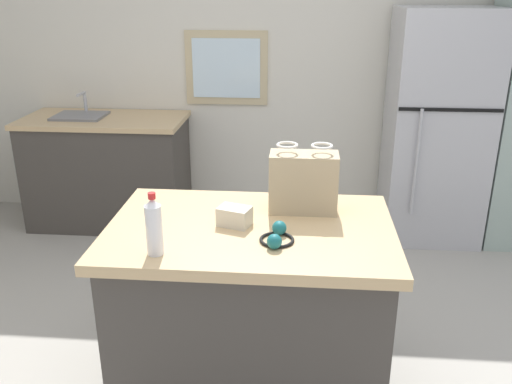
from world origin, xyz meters
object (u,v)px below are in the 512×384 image
at_px(ear_defenders, 277,236).
at_px(small_box, 235,216).
at_px(shopping_bag, 303,182).
at_px(bottle, 154,227).
at_px(kitchen_island, 251,310).
at_px(refrigerator, 437,128).

bearing_deg(ear_defenders, small_box, 142.91).
distance_m(shopping_bag, bottle, 0.78).
xyz_separation_m(shopping_bag, bottle, (-0.59, -0.51, -0.03)).
distance_m(kitchen_island, ear_defenders, 0.51).
xyz_separation_m(refrigerator, ear_defenders, (-1.13, -2.09, 0.03)).
distance_m(refrigerator, shopping_bag, 2.03).
relative_size(shopping_bag, ear_defenders, 1.67).
xyz_separation_m(shopping_bag, small_box, (-0.31, -0.20, -0.10)).
xyz_separation_m(refrigerator, small_box, (-1.33, -1.94, 0.05)).
relative_size(small_box, ear_defenders, 0.72).
bearing_deg(refrigerator, shopping_bag, -120.40).
height_order(kitchen_island, ear_defenders, ear_defenders).
bearing_deg(small_box, refrigerator, 55.62).
height_order(kitchen_island, shopping_bag, shopping_bag).
bearing_deg(kitchen_island, bottle, -139.71).
distance_m(refrigerator, small_box, 2.36).
bearing_deg(shopping_bag, bottle, -139.51).
xyz_separation_m(refrigerator, bottle, (-1.62, -2.25, 0.13)).
distance_m(small_box, bottle, 0.43).
height_order(kitchen_island, small_box, small_box).
relative_size(bottle, ear_defenders, 1.33).
bearing_deg(small_box, bottle, -133.01).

